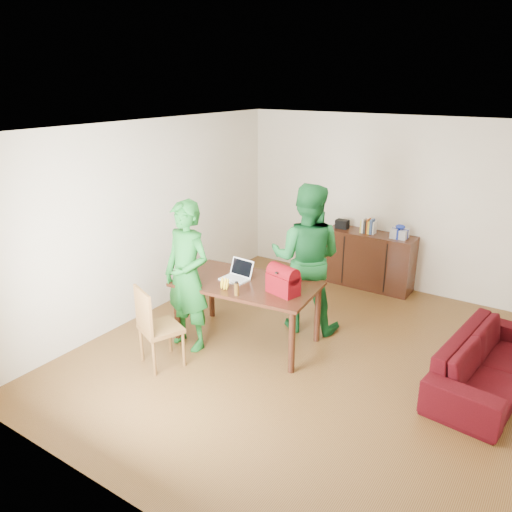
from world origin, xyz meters
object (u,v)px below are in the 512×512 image
Objects in this scene: chair at (161,342)px; laptop at (234,277)px; person_near at (187,276)px; table at (247,290)px; bottle at (237,288)px; person_far at (306,258)px; sofa at (489,363)px; red_bag at (283,283)px.

laptop is at bearing 92.42° from chair.
chair is at bearing -83.61° from person_near.
table is 0.45m from bottle.
laptop is at bearing 129.11° from bottle.
bottle is at bearing 12.82° from person_near.
table is 5.22× the size of laptop.
laptop is (0.37, 0.98, 0.57)m from chair.
chair is 1.09m from bottle.
person_far reaches higher than chair.
chair is at bearing -124.41° from table.
sofa is at bearing 23.57° from person_near.
person_near is 10.98× the size of bottle.
person_far is 2.44m from sofa.
person_far is 1.19m from bottle.
bottle is (0.12, -0.39, 0.19)m from table.
table is at bearing 84.74° from chair.
person_far is at bearing 75.25° from bottle.
red_bag is at bearing 64.53° from chair.
chair is 2.64× the size of red_bag.
table is 0.60m from red_bag.
person_near is at bearing -125.73° from laptop.
person_near reaches higher than chair.
red_bag is at bearing 2.77° from laptop.
table is 0.91m from person_far.
laptop is 3.06m from sofa.
person_far is 5.29× the size of red_bag.
person_far is at bearing 93.49° from sofa.
red_bag reaches higher than laptop.
bottle reaches higher than sofa.
person_near is at bearing -143.98° from red_bag.
laptop is at bearing 55.11° from person_near.
person_near reaches higher than bottle.
chair is at bearing -136.71° from bottle.
person_near is (-0.55, -0.48, 0.23)m from table.
bottle is at bearing -46.61° from laptop.
red_bag is (0.54, -0.05, 0.24)m from table.
chair is (-0.54, -1.01, -0.42)m from table.
table is at bearing 13.55° from laptop.
laptop is (0.38, 0.45, -0.08)m from person_near.
bottle is (0.67, 0.09, -0.04)m from person_near.
red_bag is at bearing 81.96° from person_far.
laptop is 0.18× the size of sofa.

